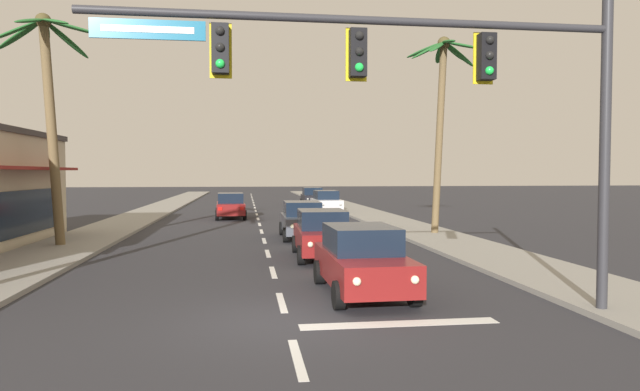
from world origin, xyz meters
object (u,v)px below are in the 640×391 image
(sedan_fifth_in_queue, at_px, (302,220))
(sedan_oncoming_far, at_px, (230,206))
(sedan_parked_mid_kerb, at_px, (312,197))
(palm_right_second, at_px, (442,93))
(sedan_third_in_queue, at_px, (322,234))
(sedan_lead_at_stop_bar, at_px, (362,260))
(palm_left_second, at_px, (48,85))
(traffic_signal_mast, at_px, (440,79))
(sedan_parked_nearest_kerb, at_px, (326,202))

(sedan_fifth_in_queue, relative_size, sedan_oncoming_far, 0.99)
(sedan_parked_mid_kerb, distance_m, palm_right_second, 24.72)
(sedan_third_in_queue, bearing_deg, sedan_lead_at_stop_bar, -88.44)
(sedan_fifth_in_queue, relative_size, palm_left_second, 0.48)
(sedan_oncoming_far, bearing_deg, sedan_third_in_queue, -78.17)
(palm_left_second, bearing_deg, sedan_oncoming_far, 63.61)
(sedan_lead_at_stop_bar, distance_m, sedan_third_in_queue, 5.93)
(palm_left_second, bearing_deg, traffic_signal_mast, -47.28)
(sedan_lead_at_stop_bar, relative_size, sedan_third_in_queue, 1.00)
(sedan_parked_mid_kerb, bearing_deg, sedan_third_in_queue, -96.28)
(traffic_signal_mast, distance_m, sedan_lead_at_stop_bar, 4.89)
(palm_right_second, bearing_deg, sedan_lead_at_stop_bar, -118.03)
(sedan_third_in_queue, xyz_separation_m, sedan_oncoming_far, (-3.64, 17.37, 0.00))
(traffic_signal_mast, xyz_separation_m, sedan_parked_nearest_kerb, (2.12, 29.89, -4.00))
(sedan_third_in_queue, xyz_separation_m, sedan_fifth_in_queue, (-0.09, 5.92, 0.00))
(sedan_fifth_in_queue, height_order, palm_left_second, palm_left_second)
(sedan_parked_mid_kerb, bearing_deg, palm_right_second, -82.11)
(sedan_fifth_in_queue, relative_size, sedan_parked_mid_kerb, 1.00)
(traffic_signal_mast, distance_m, palm_left_second, 17.01)
(sedan_parked_nearest_kerb, xyz_separation_m, sedan_parked_mid_kerb, (0.01, 8.59, 0.00))
(sedan_oncoming_far, bearing_deg, traffic_signal_mast, -79.51)
(sedan_third_in_queue, relative_size, palm_left_second, 0.49)
(sedan_third_in_queue, distance_m, sedan_fifth_in_queue, 5.93)
(sedan_oncoming_far, bearing_deg, palm_left_second, -116.39)
(sedan_parked_mid_kerb, bearing_deg, sedan_parked_nearest_kerb, -90.05)
(sedan_fifth_in_queue, xyz_separation_m, palm_left_second, (-10.23, -2.04, 5.57))
(sedan_lead_at_stop_bar, bearing_deg, sedan_parked_nearest_kerb, 83.47)
(sedan_parked_nearest_kerb, height_order, sedan_parked_mid_kerb, same)
(palm_left_second, distance_m, palm_right_second, 17.07)
(sedan_third_in_queue, relative_size, palm_right_second, 0.48)
(traffic_signal_mast, height_order, sedan_fifth_in_queue, traffic_signal_mast)
(traffic_signal_mast, relative_size, sedan_oncoming_far, 2.36)
(sedan_lead_at_stop_bar, bearing_deg, palm_right_second, 61.97)
(sedan_lead_at_stop_bar, xyz_separation_m, sedan_parked_mid_kerb, (3.13, 35.84, 0.00))
(palm_right_second, bearing_deg, sedan_fifth_in_queue, -178.17)
(traffic_signal_mast, xyz_separation_m, palm_left_second, (-11.49, 12.45, 1.57))
(sedan_lead_at_stop_bar, distance_m, sedan_parked_nearest_kerb, 27.43)
(sedan_oncoming_far, relative_size, sedan_parked_mid_kerb, 1.01)
(sedan_parked_nearest_kerb, xyz_separation_m, palm_right_second, (3.30, -15.19, 5.93))
(traffic_signal_mast, relative_size, palm_right_second, 1.13)
(sedan_parked_mid_kerb, relative_size, palm_right_second, 0.47)
(sedan_fifth_in_queue, relative_size, sedan_parked_nearest_kerb, 0.99)
(sedan_third_in_queue, distance_m, palm_right_second, 10.78)
(sedan_oncoming_far, distance_m, sedan_parked_nearest_kerb, 7.97)
(sedan_third_in_queue, distance_m, sedan_parked_mid_kerb, 30.09)
(sedan_third_in_queue, height_order, sedan_oncoming_far, same)
(sedan_parked_mid_kerb, bearing_deg, traffic_signal_mast, -93.16)
(sedan_lead_at_stop_bar, xyz_separation_m, sedan_third_in_queue, (-0.16, 5.92, 0.00))
(palm_left_second, bearing_deg, sedan_third_in_queue, -20.62)
(sedan_fifth_in_queue, bearing_deg, traffic_signal_mast, -85.04)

